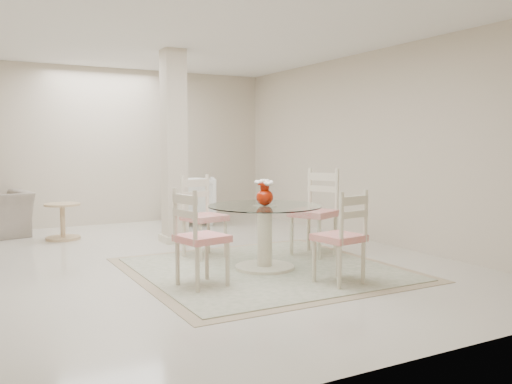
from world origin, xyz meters
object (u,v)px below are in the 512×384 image
dining_table (265,237)px  red_vase (265,192)px  dining_chair_south (344,230)px  armchair_white (190,200)px  dining_chair_west (196,231)px  dining_chair_east (317,205)px  column (174,147)px  dining_chair_north (201,210)px  side_table (63,223)px

dining_table → red_vase: bearing=-18.4°
dining_table → dining_chair_south: dining_chair_south is taller
armchair_white → dining_chair_west: bearing=90.1°
dining_chair_east → dining_chair_west: bearing=-93.1°
dining_table → armchair_white: armchair_white is taller
column → red_vase: (0.26, -2.14, -0.49)m
column → dining_chair_south: (0.61, -3.10, -0.80)m
column → dining_chair_south: size_ratio=2.60×
armchair_white → dining_chair_north: bearing=92.0°
column → side_table: size_ratio=5.10×
dining_table → dining_chair_east: bearing=21.1°
column → side_table: column is taller
armchair_white → side_table: (-2.23, -0.63, -0.17)m
dining_table → red_vase: size_ratio=4.35×
red_vase → side_table: red_vase is taller
column → dining_chair_south: 3.26m
dining_chair_north → dining_table: bearing=-80.6°
dining_table → dining_chair_east: dining_chair_east is taller
red_vase → dining_chair_east: dining_chair_east is taller
column → dining_chair_west: 2.71m
armchair_white → side_table: size_ratio=1.71×
dining_chair_east → dining_chair_west: (-1.91, -0.72, -0.07)m
red_vase → dining_chair_south: dining_chair_south is taller
dining_chair_west → armchair_white: bearing=-32.2°
dining_chair_west → side_table: size_ratio=2.01×
dining_chair_east → dining_chair_west: size_ratio=1.13×
dining_chair_east → dining_chair_south: 1.46m
dining_chair_east → dining_chair_south: (-0.61, -1.32, -0.08)m
red_vase → dining_chair_north: dining_chair_north is taller
dining_chair_east → dining_chair_north: bearing=-137.9°
dining_table → dining_chair_north: (-0.35, 0.96, 0.22)m
dining_chair_west → side_table: dining_chair_west is taller
red_vase → dining_chair_south: bearing=-69.9°
dining_chair_north → side_table: 2.51m
dining_table → dining_chair_east: (0.96, 0.37, 0.26)m
dining_chair_north → armchair_white: bearing=60.3°
dining_chair_east → armchair_white: dining_chair_east is taller
column → dining_chair_north: (-0.09, -1.18, -0.77)m
dining_chair_south → side_table: (-1.99, 4.04, -0.30)m
dining_chair_west → dining_chair_north: bearing=-36.0°
dining_chair_north → column: bearing=74.7°
dining_table → side_table: (-1.64, 3.09, -0.12)m
dining_table → dining_chair_west: dining_chair_west is taller
dining_chair_west → armchair_white: (1.55, 4.07, -0.15)m
dining_chair_east → side_table: (-2.60, 2.72, -0.39)m
column → armchair_white: size_ratio=2.98×
dining_table → dining_chair_north: dining_chair_north is taller
column → red_vase: size_ratio=9.42×
red_vase → armchair_white: red_vase is taller
column → dining_table: column is taller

